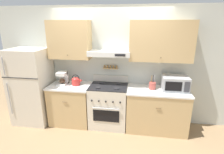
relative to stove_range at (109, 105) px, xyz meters
name	(u,v)px	position (x,y,z in m)	size (l,w,h in m)	color
ground_plane	(106,133)	(0.00, -0.34, -0.47)	(16.00, 16.00, 0.00)	#937551
wall_back	(114,58)	(0.08, 0.29, 1.01)	(5.20, 0.46, 2.55)	silver
counter_left	(72,104)	(-0.85, 0.00, -0.02)	(0.90, 0.67, 0.89)	tan
counter_right	(156,109)	(1.02, 0.00, -0.02)	(1.25, 0.67, 0.89)	tan
stove_range	(109,105)	(0.00, 0.00, 0.00)	(0.79, 0.66, 1.07)	beige
refrigerator	(32,86)	(-1.74, -0.05, 0.37)	(0.79, 0.74, 1.67)	beige
tea_kettle	(76,81)	(-0.72, 0.03, 0.52)	(0.23, 0.18, 0.24)	red
coffee_maker	(63,78)	(-1.03, 0.06, 0.57)	(0.19, 0.25, 0.28)	white
microwave	(175,83)	(1.35, 0.05, 0.57)	(0.51, 0.40, 0.29)	#ADAFB5
utensil_crock	(152,85)	(0.91, 0.03, 0.50)	(0.14, 0.14, 0.30)	#B24C42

